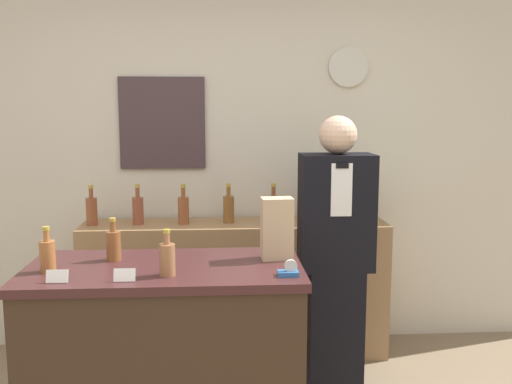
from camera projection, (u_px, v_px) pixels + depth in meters
back_wall at (224, 156)px, 4.04m from camera, size 5.20×0.09×2.70m
back_shelf at (235, 289)px, 3.92m from camera, size 2.05×0.41×0.92m
display_counter at (167, 365)px, 2.71m from camera, size 1.27×0.64×0.97m
shopkeeper at (335, 259)px, 3.32m from camera, size 0.42×0.26×1.65m
potted_plant at (349, 190)px, 3.88m from camera, size 0.29×0.29×0.38m
paper_bag at (277, 228)px, 2.74m from camera, size 0.16×0.11×0.30m
tape_dispenser at (289, 271)px, 2.47m from camera, size 0.09×0.06×0.07m
price_card_left at (57, 276)px, 2.38m from camera, size 0.09×0.02×0.06m
price_card_right at (124, 275)px, 2.39m from camera, size 0.09×0.02×0.06m
counter_bottle_0 at (47, 255)px, 2.52m from camera, size 0.07×0.07×0.21m
counter_bottle_1 at (113, 244)px, 2.72m from camera, size 0.07×0.07×0.21m
counter_bottle_2 at (167, 258)px, 2.47m from camera, size 0.07×0.07×0.21m
shelf_bottle_0 at (92, 210)px, 3.76m from camera, size 0.07×0.07×0.27m
shelf_bottle_1 at (138, 209)px, 3.79m from camera, size 0.07×0.07×0.27m
shelf_bottle_2 at (183, 209)px, 3.80m from camera, size 0.07×0.07×0.27m
shelf_bottle_3 at (229, 208)px, 3.84m from camera, size 0.07×0.07×0.27m
shelf_bottle_4 at (273, 208)px, 3.85m from camera, size 0.07×0.07×0.27m
shelf_bottle_5 at (317, 207)px, 3.88m from camera, size 0.07×0.07×0.27m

